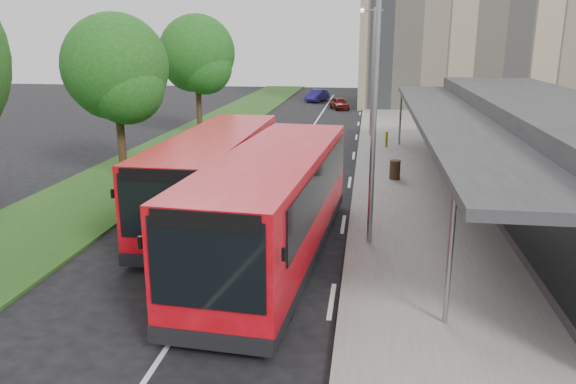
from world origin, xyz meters
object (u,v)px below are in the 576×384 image
(car_near, at_px, (339,103))
(litter_bin, at_px, (395,170))
(tree_far, at_px, (197,58))
(lamp_post_near, at_px, (372,94))
(car_far, at_px, (317,96))
(bus_main, at_px, (274,206))
(lamp_post_far, at_px, (372,64))
(bus_second, at_px, (215,175))
(tree_mid, at_px, (116,74))
(bollard, at_px, (386,139))

(car_near, bearing_deg, litter_bin, -100.38)
(tree_far, bearing_deg, lamp_post_near, -59.71)
(car_near, bearing_deg, car_far, 93.99)
(bus_main, height_order, litter_bin, bus_main)
(lamp_post_far, relative_size, bus_main, 0.70)
(tree_far, relative_size, lamp_post_near, 0.98)
(bus_main, bearing_deg, car_far, 97.68)
(lamp_post_near, xyz_separation_m, bus_second, (-5.44, 2.21, -3.16))
(litter_bin, bearing_deg, bus_main, -111.72)
(tree_far, xyz_separation_m, lamp_post_far, (11.13, 0.95, -0.33))
(bus_second, bearing_deg, tree_far, 109.21)
(tree_far, distance_m, litter_bin, 16.95)
(bus_main, relative_size, car_far, 3.10)
(tree_far, height_order, bus_main, tree_far)
(tree_mid, bearing_deg, car_near, 73.26)
(tree_far, bearing_deg, bollard, -13.96)
(tree_mid, height_order, lamp_post_near, lamp_post_near)
(litter_bin, bearing_deg, car_near, 98.45)
(tree_far, height_order, lamp_post_far, lamp_post_far)
(tree_far, height_order, bus_second, tree_far)
(bus_main, distance_m, bollard, 17.87)
(lamp_post_near, relative_size, bus_second, 0.74)
(bus_second, height_order, bollard, bus_second)
(bus_main, bearing_deg, litter_bin, 72.37)
(bollard, distance_m, car_near, 19.20)
(tree_mid, bearing_deg, tree_far, 90.00)
(lamp_post_near, bearing_deg, bus_main, -152.09)
(lamp_post_far, bearing_deg, bollard, -75.77)
(bus_second, bearing_deg, litter_bin, 43.08)
(litter_bin, height_order, bollard, bollard)
(bus_second, distance_m, car_near, 32.78)
(bus_main, bearing_deg, bus_second, 131.28)
(bus_second, bearing_deg, lamp_post_far, 73.54)
(bollard, bearing_deg, bus_second, -114.98)
(tree_far, distance_m, car_near, 18.45)
(tree_far, bearing_deg, bus_main, -67.58)
(lamp_post_far, bearing_deg, bus_second, -106.99)
(bollard, relative_size, car_far, 0.25)
(bus_second, distance_m, bollard, 15.28)
(lamp_post_far, xyz_separation_m, bollard, (1.01, -3.96, -4.12))
(bus_main, xyz_separation_m, bus_second, (-2.75, 3.63, -0.07))
(lamp_post_far, bearing_deg, tree_far, -175.13)
(tree_far, xyz_separation_m, car_far, (5.79, 21.94, -4.44))
(litter_bin, xyz_separation_m, bollard, (-0.18, 7.75, 0.02))
(tree_mid, height_order, tree_far, tree_far)
(bus_main, height_order, bus_second, bus_main)
(car_near, xyz_separation_m, car_far, (-2.58, 6.13, 0.07))
(tree_mid, distance_m, lamp_post_far, 17.07)
(lamp_post_far, bearing_deg, litter_bin, -84.21)
(bollard, bearing_deg, car_near, 101.31)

